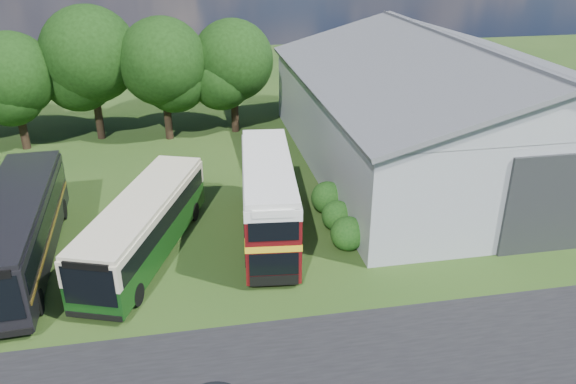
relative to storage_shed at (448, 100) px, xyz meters
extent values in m
plane|color=#203E13|center=(-15.00, -15.98, -4.17)|extent=(120.00, 120.00, 0.00)
cube|color=gray|center=(0.00, 0.02, -1.42)|extent=(18.00, 24.00, 5.50)
cube|color=#2D3033|center=(0.00, -12.06, -1.67)|extent=(5.20, 0.18, 5.00)
cylinder|color=black|center=(-28.00, 7.52, -2.64)|extent=(0.56, 0.56, 3.06)
sphere|color=black|center=(-28.00, 7.52, 1.10)|extent=(5.78, 5.78, 5.78)
cylinder|color=black|center=(-23.00, 8.82, -2.37)|extent=(0.56, 0.56, 3.60)
sphere|color=black|center=(-23.00, 8.82, 2.03)|extent=(6.80, 6.80, 6.80)
cylinder|color=black|center=(-18.00, 7.82, -2.51)|extent=(0.56, 0.56, 3.31)
sphere|color=black|center=(-18.00, 7.82, 1.54)|extent=(6.26, 6.26, 6.26)
cylinder|color=black|center=(-13.00, 8.62, -2.58)|extent=(0.56, 0.56, 3.17)
sphere|color=black|center=(-13.00, 8.62, 1.29)|extent=(5.98, 5.98, 5.98)
sphere|color=#194714|center=(-9.40, -9.98, -4.17)|extent=(1.70, 1.70, 1.70)
sphere|color=#194714|center=(-9.40, -7.98, -4.17)|extent=(1.60, 1.60, 1.60)
sphere|color=#194714|center=(-9.40, -5.98, -4.17)|extent=(1.80, 1.80, 1.80)
cube|color=#0E350F|center=(-18.96, -8.91, -2.53)|extent=(5.98, 11.01, 2.68)
cube|color=#4E0B0D|center=(-13.00, -8.21, -1.97)|extent=(3.40, 9.75, 3.82)
cube|color=black|center=(-24.53, -8.59, -2.34)|extent=(3.44, 12.17, 2.99)
camera|label=1|loc=(-16.60, -32.78, 9.86)|focal=35.00mm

